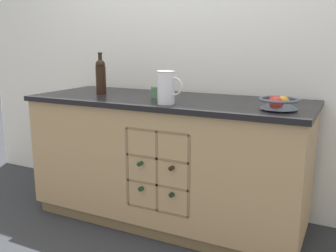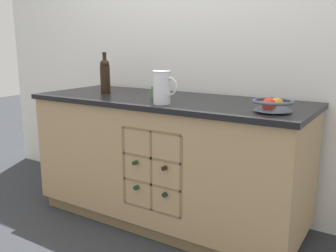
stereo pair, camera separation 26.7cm
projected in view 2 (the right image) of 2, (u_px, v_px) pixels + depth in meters
ground_plane at (168, 218)px, 2.83m from camera, size 14.00×14.00×0.00m
back_wall at (197, 46)px, 2.91m from camera, size 4.40×0.06×2.55m
kitchen_island at (168, 160)px, 2.73m from camera, size 1.99×0.77×0.91m
fruit_bowl at (273, 104)px, 2.09m from camera, size 0.23×0.23×0.08m
white_pitcher at (162, 87)px, 2.35m from camera, size 0.17×0.11×0.21m
ceramic_mug at (157, 92)px, 2.63m from camera, size 0.11×0.08×0.08m
standing_wine_bottle at (105, 75)px, 2.85m from camera, size 0.08×0.08×0.31m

